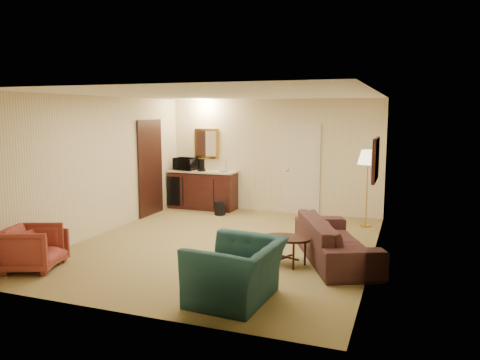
% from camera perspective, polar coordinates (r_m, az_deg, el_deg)
% --- Properties ---
extents(ground, '(6.00, 6.00, 0.00)m').
position_cam_1_polar(ground, '(8.27, -1.94, -7.90)').
color(ground, olive).
rests_on(ground, ground).
extents(room_walls, '(5.02, 6.01, 2.61)m').
position_cam_1_polar(room_walls, '(8.71, -0.68, 4.42)').
color(room_walls, beige).
rests_on(room_walls, ground).
extents(wetbar_cabinet, '(1.64, 0.58, 0.92)m').
position_cam_1_polar(wetbar_cabinet, '(11.25, -4.54, -1.18)').
color(wetbar_cabinet, '#3A1412').
rests_on(wetbar_cabinet, ground).
extents(sofa, '(1.50, 2.29, 0.87)m').
position_cam_1_polar(sofa, '(7.50, 11.58, -6.33)').
color(sofa, black).
rests_on(sofa, ground).
extents(teal_armchair, '(0.82, 1.18, 0.99)m').
position_cam_1_polar(teal_armchair, '(5.80, -0.48, -9.91)').
color(teal_armchair, '#1B4542').
rests_on(teal_armchair, ground).
extents(rose_chair_near, '(0.62, 0.65, 0.60)m').
position_cam_1_polar(rose_chair_near, '(7.69, -23.05, -7.49)').
color(rose_chair_near, brown).
rests_on(rose_chair_near, ground).
extents(rose_chair_far, '(0.87, 0.89, 0.72)m').
position_cam_1_polar(rose_chair_far, '(7.55, -24.02, -7.37)').
color(rose_chair_far, brown).
rests_on(rose_chair_far, ground).
extents(coffee_table, '(0.88, 0.74, 0.43)m').
position_cam_1_polar(coffee_table, '(7.24, 5.66, -8.54)').
color(coffee_table, black).
rests_on(coffee_table, ground).
extents(floor_lamp, '(0.49, 0.49, 1.57)m').
position_cam_1_polar(floor_lamp, '(9.74, 15.22, -0.99)').
color(floor_lamp, '#B9923D').
rests_on(floor_lamp, ground).
extents(waste_bin, '(0.27, 0.27, 0.31)m').
position_cam_1_polar(waste_bin, '(10.58, -2.48, -3.45)').
color(waste_bin, black).
rests_on(waste_bin, ground).
extents(microwave, '(0.57, 0.38, 0.36)m').
position_cam_1_polar(microwave, '(11.34, -6.68, 2.13)').
color(microwave, black).
rests_on(microwave, wetbar_cabinet).
extents(coffee_maker, '(0.19, 0.19, 0.29)m').
position_cam_1_polar(coffee_maker, '(11.06, -4.73, 1.82)').
color(coffee_maker, black).
rests_on(coffee_maker, wetbar_cabinet).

